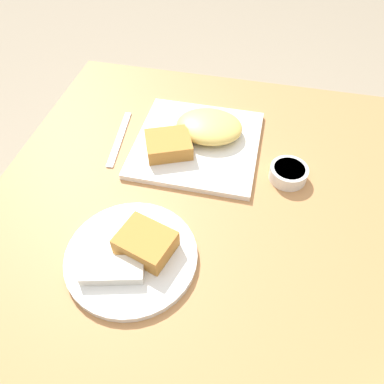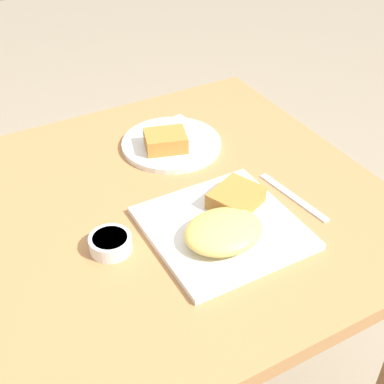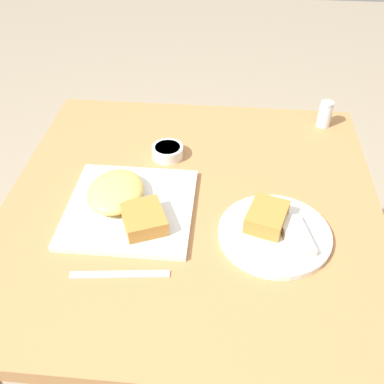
# 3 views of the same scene
# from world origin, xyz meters

# --- Properties ---
(ground_plane) EXTENTS (8.00, 8.00, 0.00)m
(ground_plane) POSITION_xyz_m (0.00, 0.00, 0.00)
(ground_plane) COLOR gray
(dining_table) EXTENTS (0.91, 0.89, 0.76)m
(dining_table) POSITION_xyz_m (0.00, 0.00, 0.67)
(dining_table) COLOR #B27A47
(dining_table) RESTS_ON ground_plane
(plate_square_near) EXTENTS (0.29, 0.29, 0.06)m
(plate_square_near) POSITION_xyz_m (0.04, -0.15, 0.79)
(plate_square_near) COLOR white
(plate_square_near) RESTS_ON dining_table
(plate_oval_far) EXTENTS (0.25, 0.25, 0.05)m
(plate_oval_far) POSITION_xyz_m (0.09, 0.19, 0.78)
(plate_oval_far) COLOR white
(plate_oval_far) RESTS_ON dining_table
(sauce_ramekin) EXTENTS (0.08, 0.08, 0.03)m
(sauce_ramekin) POSITION_xyz_m (-0.17, -0.08, 0.78)
(sauce_ramekin) COLOR white
(sauce_ramekin) RESTS_ON dining_table
(salt_shaker) EXTENTS (0.04, 0.04, 0.08)m
(salt_shaker) POSITION_xyz_m (-0.37, 0.35, 0.80)
(salt_shaker) COLOR white
(salt_shaker) RESTS_ON dining_table
(butter_knife) EXTENTS (0.04, 0.20, 0.00)m
(butter_knife) POSITION_xyz_m (0.24, -0.12, 0.77)
(butter_knife) COLOR silver
(butter_knife) RESTS_ON dining_table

